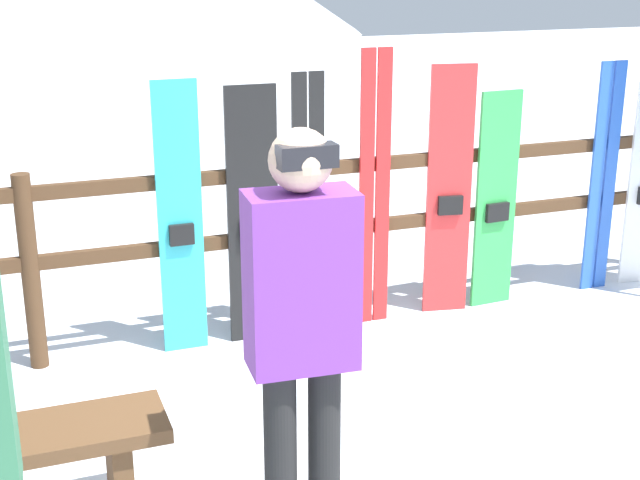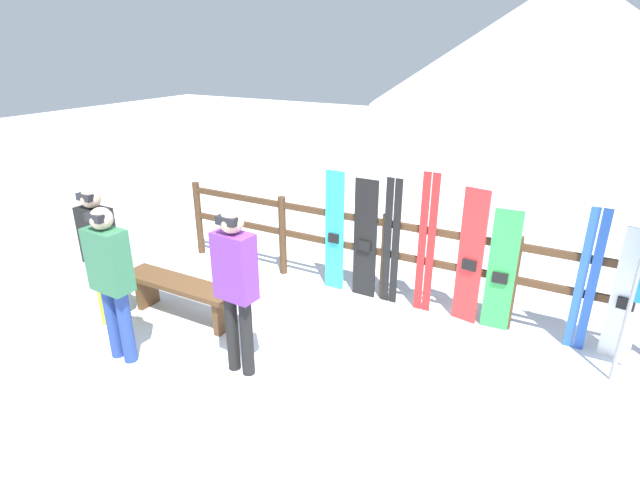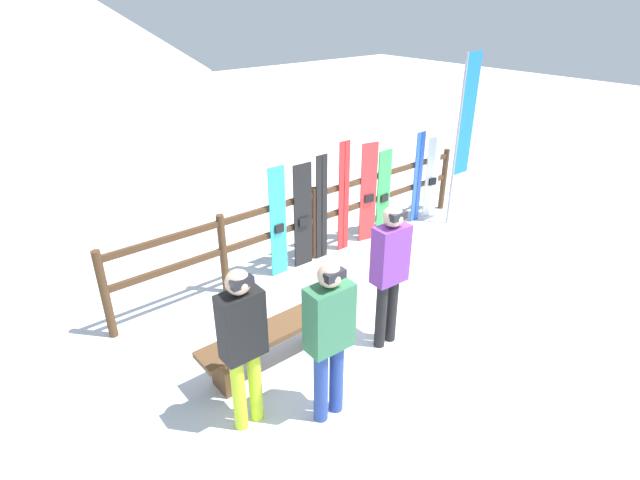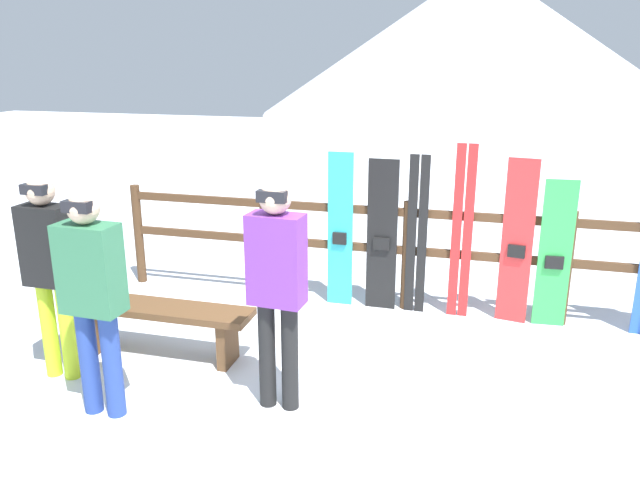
% 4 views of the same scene
% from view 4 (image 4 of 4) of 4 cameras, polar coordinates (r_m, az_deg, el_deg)
% --- Properties ---
extents(ground_plane, '(40.00, 40.00, 0.00)m').
position_cam_4_polar(ground_plane, '(4.76, 4.61, -14.85)').
color(ground_plane, white).
extents(mountain_backdrop, '(18.00, 18.00, 6.00)m').
position_cam_4_polar(mountain_backdrop, '(27.92, 14.23, 17.29)').
color(mountain_backdrop, silver).
rests_on(mountain_backdrop, ground).
extents(fence, '(6.07, 0.10, 1.11)m').
position_cam_4_polar(fence, '(6.22, 7.98, -0.44)').
color(fence, '#4C331E').
rests_on(fence, ground).
extents(bench, '(1.58, 0.36, 0.46)m').
position_cam_4_polar(bench, '(5.46, -14.27, -6.91)').
color(bench, brown).
rests_on(bench, ground).
extents(person_plaid_green, '(0.42, 0.25, 1.62)m').
position_cam_4_polar(person_plaid_green, '(4.52, -20.09, -4.32)').
color(person_plaid_green, navy).
rests_on(person_plaid_green, ground).
extents(person_purple, '(0.40, 0.24, 1.67)m').
position_cam_4_polar(person_purple, '(4.33, -3.97, -3.61)').
color(person_purple, black).
rests_on(person_purple, ground).
extents(person_black, '(0.38, 0.21, 1.62)m').
position_cam_4_polar(person_black, '(5.17, -23.49, -1.95)').
color(person_black, '#B7D826').
rests_on(person_black, ground).
extents(snowboard_cyan, '(0.25, 0.05, 1.57)m').
position_cam_4_polar(snowboard_cyan, '(6.24, 1.86, 0.86)').
color(snowboard_cyan, '#2DBFCC').
rests_on(snowboard_cyan, ground).
extents(snowboard_black_stripe, '(0.30, 0.06, 1.52)m').
position_cam_4_polar(snowboard_black_stripe, '(6.17, 5.69, 0.36)').
color(snowboard_black_stripe, black).
rests_on(snowboard_black_stripe, ground).
extents(ski_pair_black, '(0.19, 0.02, 1.58)m').
position_cam_4_polar(ski_pair_black, '(6.12, 8.85, 0.42)').
color(ski_pair_black, black).
rests_on(ski_pair_black, ground).
extents(ski_pair_red, '(0.20, 0.02, 1.70)m').
position_cam_4_polar(ski_pair_red, '(6.08, 12.86, 0.66)').
color(ski_pair_red, red).
rests_on(ski_pair_red, ground).
extents(snowboard_red, '(0.28, 0.09, 1.59)m').
position_cam_4_polar(snowboard_red, '(6.10, 17.57, -0.25)').
color(snowboard_red, red).
rests_on(snowboard_red, ground).
extents(snowboard_green, '(0.30, 0.07, 1.41)m').
position_cam_4_polar(snowboard_green, '(6.15, 20.68, -1.28)').
color(snowboard_green, green).
rests_on(snowboard_green, ground).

